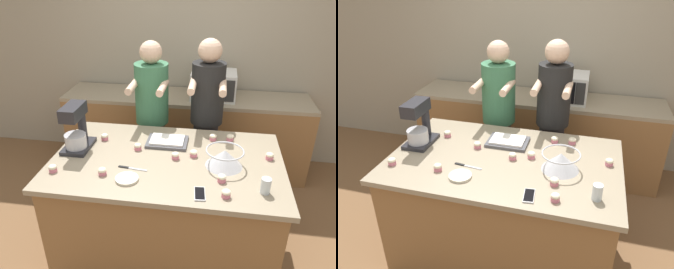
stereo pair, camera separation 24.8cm
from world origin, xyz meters
TOP-DOWN VIEW (x-y plane):
  - ground_plane at (0.00, 0.00)m, footprint 16.00×16.00m
  - back_wall at (0.00, 1.74)m, footprint 10.00×0.06m
  - island_counter at (0.00, 0.00)m, footprint 1.76×1.09m
  - back_counter at (0.00, 1.39)m, footprint 2.80×0.60m
  - person_left at (-0.27, 0.76)m, footprint 0.34×0.50m
  - person_right at (0.26, 0.76)m, footprint 0.33×0.49m
  - stand_mixer at (-0.74, 0.05)m, footprint 0.20×0.30m
  - mixing_bowl at (0.43, -0.03)m, footprint 0.28×0.28m
  - baking_tray at (-0.04, 0.24)m, footprint 0.34×0.24m
  - microwave_oven at (0.30, 1.39)m, footprint 0.49×0.39m
  - cell_phone at (0.28, -0.41)m, footprint 0.08×0.15m
  - drinking_glass at (0.70, -0.33)m, footprint 0.07×0.07m
  - small_plate at (-0.23, -0.32)m, footprint 0.16×0.16m
  - knife at (-0.24, -0.18)m, footprint 0.22×0.04m
  - cupcake_0 at (-0.57, 0.22)m, footprint 0.06×0.06m
  - cupcake_1 at (0.07, 0.01)m, footprint 0.06×0.06m
  - cupcake_2 at (-0.83, 0.26)m, footprint 0.06×0.06m
  - cupcake_3 at (-0.42, -0.29)m, footprint 0.06×0.06m
  - cupcake_4 at (0.34, 0.36)m, footprint 0.06×0.06m
  - cupcake_5 at (-0.25, 0.10)m, footprint 0.06×0.06m
  - cupcake_6 at (-0.78, -0.30)m, footprint 0.06×0.06m
  - cupcake_7 at (0.78, 0.11)m, footprint 0.06×0.06m
  - cupcake_8 at (0.45, -0.41)m, footprint 0.06×0.06m
  - cupcake_9 at (0.42, -0.24)m, footprint 0.06×0.06m
  - cupcake_10 at (0.20, 0.06)m, footprint 0.06×0.06m
  - cupcake_11 at (0.48, 0.38)m, footprint 0.06×0.06m

SIDE VIEW (x-z plane):
  - ground_plane at x=0.00m, z-range 0.00..0.00m
  - back_counter at x=0.00m, z-range 0.00..0.92m
  - island_counter at x=0.00m, z-range 0.00..0.92m
  - person_left at x=-0.27m, z-range 0.05..1.70m
  - person_right at x=0.26m, z-range 0.06..1.74m
  - knife at x=-0.24m, z-range 0.91..0.92m
  - cell_phone at x=0.28m, z-range 0.92..0.93m
  - small_plate at x=-0.23m, z-range 0.92..0.93m
  - baking_tray at x=-0.04m, z-range 0.91..0.95m
  - cupcake_0 at x=-0.57m, z-range 0.92..0.97m
  - cupcake_1 at x=0.07m, z-range 0.92..0.97m
  - cupcake_2 at x=-0.83m, z-range 0.92..0.97m
  - cupcake_3 at x=-0.42m, z-range 0.92..0.97m
  - cupcake_4 at x=0.34m, z-range 0.92..0.97m
  - cupcake_5 at x=-0.25m, z-range 0.92..0.97m
  - cupcake_6 at x=-0.78m, z-range 0.92..0.97m
  - cupcake_7 at x=0.78m, z-range 0.92..0.97m
  - cupcake_8 at x=0.45m, z-range 0.92..0.97m
  - cupcake_9 at x=0.42m, z-range 0.92..0.97m
  - cupcake_10 at x=0.20m, z-range 0.92..0.97m
  - cupcake_11 at x=0.48m, z-range 0.92..0.97m
  - drinking_glass at x=0.70m, z-range 0.92..1.03m
  - mixing_bowl at x=0.43m, z-range 0.92..1.05m
  - microwave_oven at x=0.30m, z-range 0.92..1.21m
  - stand_mixer at x=-0.74m, z-range 0.89..1.27m
  - back_wall at x=0.00m, z-range 0.00..2.70m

